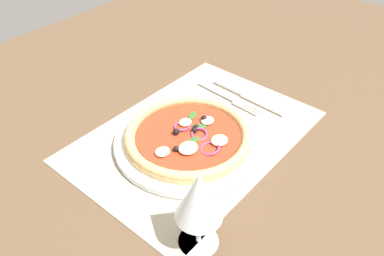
{
  "coord_description": "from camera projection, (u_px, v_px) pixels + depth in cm",
  "views": [
    {
      "loc": [
        48.73,
        40.63,
        52.94
      ],
      "look_at": [
        0.98,
        0.0,
        2.65
      ],
      "focal_mm": 37.23,
      "sensor_mm": 36.0,
      "label": 1
    }
  ],
  "objects": [
    {
      "name": "placemat",
      "position": [
        195.0,
        135.0,
        0.82
      ],
      "size": [
        49.91,
        34.68,
        0.4
      ],
      "primitive_type": "cube",
      "color": "#A39984",
      "rests_on": "ground_plane"
    },
    {
      "name": "wine_glass",
      "position": [
        199.0,
        198.0,
        0.56
      ],
      "size": [
        7.2,
        7.2,
        14.9
      ],
      "color": "silver",
      "rests_on": "ground_plane"
    },
    {
      "name": "ground_plane",
      "position": [
        195.0,
        140.0,
        0.83
      ],
      "size": [
        190.0,
        140.0,
        2.4
      ],
      "primitive_type": "cube",
      "color": "brown"
    },
    {
      "name": "pizza",
      "position": [
        188.0,
        135.0,
        0.78
      ],
      "size": [
        25.25,
        25.25,
        2.61
      ],
      "color": "tan",
      "rests_on": "plate"
    },
    {
      "name": "fork",
      "position": [
        231.0,
        99.0,
        0.92
      ],
      "size": [
        2.58,
        18.06,
        0.44
      ],
      "rotation": [
        0.0,
        0.0,
        1.51
      ],
      "color": "silver",
      "rests_on": "placemat"
    },
    {
      "name": "plate",
      "position": [
        188.0,
        141.0,
        0.8
      ],
      "size": [
        29.33,
        29.33,
        1.25
      ],
      "primitive_type": "cylinder",
      "color": "white",
      "rests_on": "placemat"
    },
    {
      "name": "knife",
      "position": [
        249.0,
        97.0,
        0.93
      ],
      "size": [
        2.46,
        20.05,
        0.62
      ],
      "rotation": [
        0.0,
        0.0,
        1.53
      ],
      "color": "silver",
      "rests_on": "placemat"
    }
  ]
}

